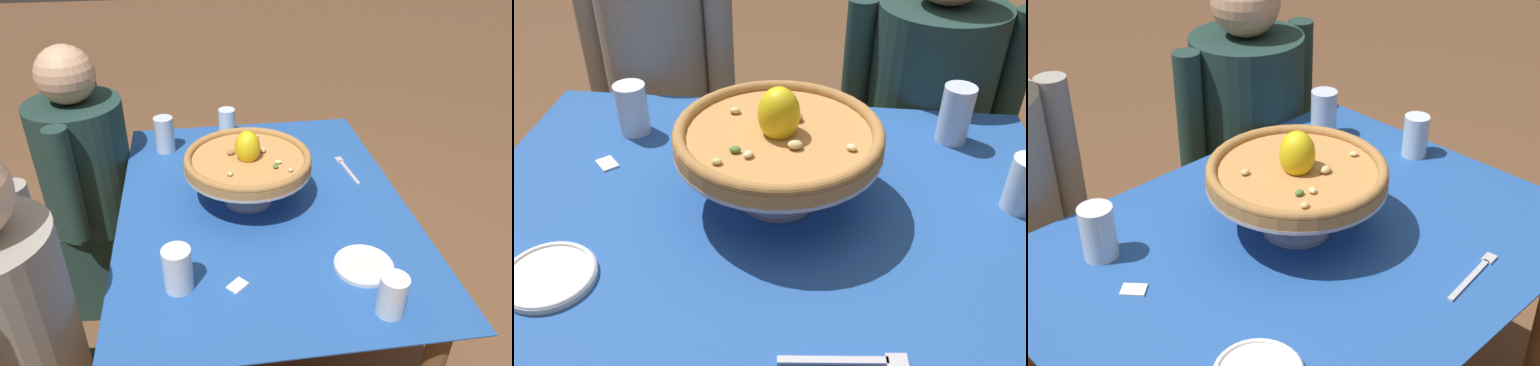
# 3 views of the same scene
# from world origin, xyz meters

# --- Properties ---
(dining_table) EXTENTS (1.19, 0.91, 0.74)m
(dining_table) POSITION_xyz_m (0.00, 0.00, 0.63)
(dining_table) COLOR brown
(dining_table) RESTS_ON ground
(pizza_stand) EXTENTS (0.40, 0.40, 0.13)m
(pizza_stand) POSITION_xyz_m (0.03, 0.04, 0.83)
(pizza_stand) COLOR #B7B7C1
(pizza_stand) RESTS_ON dining_table
(pizza) EXTENTS (0.40, 0.40, 0.12)m
(pizza) POSITION_xyz_m (0.03, 0.04, 0.89)
(pizza) COLOR #BC8447
(pizza) RESTS_ON pizza_stand
(water_glass_back_right) EXTENTS (0.07, 0.07, 0.14)m
(water_glass_back_right) POSITION_xyz_m (0.41, 0.32, 0.80)
(water_glass_back_right) COLOR silver
(water_glass_back_right) RESTS_ON dining_table
(water_glass_side_right) EXTENTS (0.07, 0.07, 0.11)m
(water_glass_side_right) POSITION_xyz_m (0.50, 0.07, 0.79)
(water_glass_side_right) COLOR silver
(water_glass_side_right) RESTS_ON dining_table
(water_glass_back_left) EXTENTS (0.07, 0.07, 0.12)m
(water_glass_back_left) POSITION_xyz_m (-0.34, 0.27, 0.79)
(water_glass_back_left) COLOR white
(water_glass_back_left) RESTS_ON dining_table
(side_plate) EXTENTS (0.16, 0.16, 0.02)m
(side_plate) POSITION_xyz_m (-0.33, -0.22, 0.75)
(side_plate) COLOR silver
(side_plate) RESTS_ON dining_table
(dinner_fork) EXTENTS (0.19, 0.04, 0.01)m
(dinner_fork) POSITION_xyz_m (0.18, -0.33, 0.74)
(dinner_fork) COLOR #B7B7C1
(dinner_fork) RESTS_ON dining_table
(sugar_packet) EXTENTS (0.06, 0.06, 0.00)m
(sugar_packet) POSITION_xyz_m (-0.36, 0.12, 0.74)
(sugar_packet) COLOR white
(sugar_packet) RESTS_ON dining_table
(diner_left) EXTENTS (0.47, 0.34, 1.20)m
(diner_left) POSITION_xyz_m (-0.40, 0.67, 0.57)
(diner_left) COLOR #1E3833
(diner_left) RESTS_ON ground
(diner_right) EXTENTS (0.50, 0.37, 1.16)m
(diner_right) POSITION_xyz_m (0.40, 0.63, 0.56)
(diner_right) COLOR #1E3833
(diner_right) RESTS_ON ground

